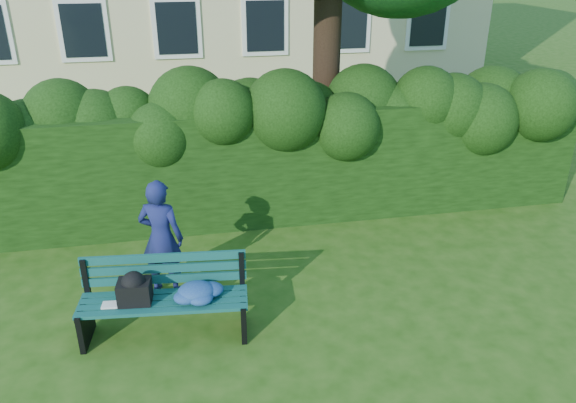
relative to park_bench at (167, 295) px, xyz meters
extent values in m
plane|color=#224C0E|center=(1.59, 0.62, -0.50)|extent=(80.00, 80.00, 0.00)
cube|color=white|center=(-2.01, 10.60, 1.50)|extent=(1.30, 0.08, 1.60)
cube|color=black|center=(-2.01, 10.56, 1.50)|extent=(1.05, 0.04, 1.35)
cube|color=white|center=(0.39, 10.60, 1.50)|extent=(1.30, 0.08, 1.60)
cube|color=black|center=(0.39, 10.56, 1.50)|extent=(1.05, 0.04, 1.35)
cube|color=white|center=(2.79, 10.60, 1.50)|extent=(1.30, 0.08, 1.60)
cube|color=black|center=(2.79, 10.56, 1.50)|extent=(1.05, 0.04, 1.35)
cube|color=white|center=(5.19, 10.60, 1.50)|extent=(1.30, 0.08, 1.60)
cube|color=black|center=(5.19, 10.56, 1.50)|extent=(1.05, 0.04, 1.35)
cube|color=white|center=(7.59, 10.60, 1.50)|extent=(1.30, 0.08, 1.60)
cube|color=black|center=(7.59, 10.56, 1.50)|extent=(1.05, 0.04, 1.35)
cube|color=black|center=(1.59, 2.82, 0.40)|extent=(10.00, 1.00, 1.80)
cylinder|color=black|center=(2.69, 3.60, 1.98)|extent=(0.44, 0.44, 4.96)
cube|color=#0D443F|center=(-0.06, -0.22, -0.05)|extent=(1.83, 0.28, 0.04)
cube|color=#0D443F|center=(-0.05, -0.10, -0.05)|extent=(1.83, 0.28, 0.04)
cube|color=#0D443F|center=(-0.04, 0.02, -0.05)|extent=(1.83, 0.28, 0.04)
cube|color=#0D443F|center=(-0.03, 0.14, -0.05)|extent=(1.83, 0.28, 0.04)
cube|color=#0D443F|center=(-0.02, 0.22, 0.08)|extent=(1.82, 0.22, 0.10)
cube|color=#0D443F|center=(-0.02, 0.23, 0.21)|extent=(1.82, 0.22, 0.10)
cube|color=#0D443F|center=(-0.02, 0.24, 0.34)|extent=(1.82, 0.22, 0.10)
cube|color=black|center=(-0.90, 0.05, -0.28)|extent=(0.11, 0.50, 0.44)
cube|color=black|center=(-0.88, 0.31, 0.15)|extent=(0.07, 0.07, 0.45)
cube|color=black|center=(-0.91, 0.00, -0.06)|extent=(0.10, 0.42, 0.05)
cube|color=black|center=(0.81, -0.12, -0.28)|extent=(0.11, 0.50, 0.44)
cube|color=black|center=(0.84, 0.14, 0.15)|extent=(0.07, 0.07, 0.45)
cube|color=black|center=(0.81, -0.17, -0.06)|extent=(0.10, 0.42, 0.05)
cube|color=white|center=(-0.60, -0.03, -0.02)|extent=(0.19, 0.15, 0.02)
cube|color=black|center=(-0.34, -0.01, 0.10)|extent=(0.37, 0.29, 0.26)
imported|color=navy|center=(-0.05, 0.87, 0.26)|extent=(0.65, 0.53, 1.52)
camera|label=1|loc=(0.30, -5.33, 3.48)|focal=35.00mm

